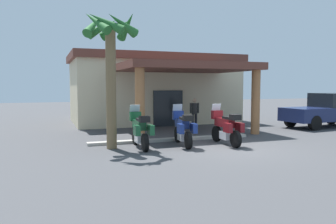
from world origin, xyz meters
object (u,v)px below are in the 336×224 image
object	(u,v)px
motorcycle_green	(140,130)
pedestrian	(194,111)
motorcycle_blue	(183,128)
motorcycle_maroon	(226,127)
motel_building	(154,88)
palm_tree_roadside	(110,48)
pickup_truck_navy	(326,111)

from	to	relation	value
motorcycle_green	pedestrian	distance (m)	6.15
motorcycle_blue	motorcycle_maroon	distance (m)	1.77
motel_building	palm_tree_roadside	bearing A→B (deg)	-117.42
motorcycle_blue	pedestrian	world-z (taller)	pedestrian
motel_building	motorcycle_green	size ratio (longest dim) A/B	4.97
motorcycle_maroon	motorcycle_green	bearing A→B (deg)	82.72
palm_tree_roadside	motorcycle_maroon	bearing A→B (deg)	-8.84
motorcycle_green	motel_building	bearing A→B (deg)	-19.36
motorcycle_maroon	pedestrian	distance (m)	4.96
motorcycle_green	motorcycle_maroon	distance (m)	3.48
motel_building	pedestrian	bearing A→B (deg)	-78.67
motorcycle_green	pedestrian	xyz separation A→B (m)	(4.25, 4.44, 0.27)
pickup_truck_navy	pedestrian	bearing A→B (deg)	161.76
motorcycle_green	pedestrian	size ratio (longest dim) A/B	1.32
motel_building	pedestrian	distance (m)	4.71
pickup_truck_navy	palm_tree_roadside	bearing A→B (deg)	-174.70
motorcycle_maroon	palm_tree_roadside	xyz separation A→B (m)	(-4.51, 0.70, 3.07)
pickup_truck_navy	motorcycle_maroon	bearing A→B (deg)	-164.59
motorcycle_green	motorcycle_blue	bearing A→B (deg)	-91.66
motorcycle_maroon	pedestrian	bearing A→B (deg)	-9.21
motorcycle_maroon	motorcycle_blue	bearing A→B (deg)	78.33
motel_building	palm_tree_roadside	world-z (taller)	palm_tree_roadside
motorcycle_green	pickup_truck_navy	bearing A→B (deg)	-75.52
pickup_truck_navy	palm_tree_roadside	xyz separation A→B (m)	(-12.82, -2.53, 2.83)
pedestrian	palm_tree_roadside	xyz separation A→B (m)	(-5.30, -4.18, 2.80)
motorcycle_blue	pickup_truck_navy	xyz separation A→B (m)	(10.04, 2.88, 0.24)
motorcycle_blue	pickup_truck_navy	size ratio (longest dim) A/B	0.41
pedestrian	palm_tree_roadside	distance (m)	7.31
motorcycle_blue	motorcycle_maroon	size ratio (longest dim) A/B	1.00
motorcycle_green	palm_tree_roadside	world-z (taller)	palm_tree_roadside
motorcycle_blue	motorcycle_maroon	world-z (taller)	same
motorcycle_green	palm_tree_roadside	distance (m)	3.26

